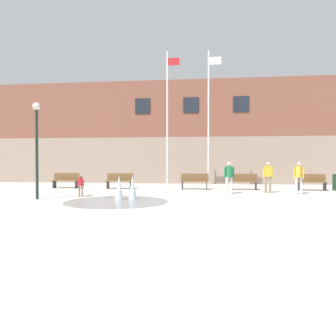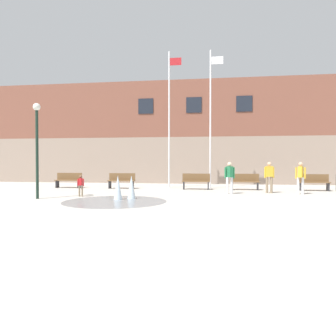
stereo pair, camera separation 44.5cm
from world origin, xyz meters
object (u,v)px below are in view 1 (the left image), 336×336
at_px(lamp_post_left_lane, 37,137).
at_px(park_bench_under_right_flagpole, 195,181).
at_px(park_bench_far_right, 311,182).
at_px(adult_watching, 268,175).
at_px(adult_in_red, 299,175).
at_px(flagpole_left, 168,116).
at_px(park_bench_center, 120,181).
at_px(park_bench_near_trashcan, 243,181).
at_px(child_running, 81,184).
at_px(adult_near_bench, 229,175).
at_px(park_bench_left_of_flagpoles, 66,180).
at_px(flagpole_right, 209,115).

bearing_deg(lamp_post_left_lane, park_bench_under_right_flagpole, 40.98).
height_order(park_bench_far_right, adult_watching, adult_watching).
bearing_deg(adult_in_red, flagpole_left, 93.95).
height_order(park_bench_center, park_bench_under_right_flagpole, same).
relative_size(park_bench_near_trashcan, adult_watching, 1.01).
height_order(park_bench_far_right, child_running, child_running).
height_order(adult_near_bench, flagpole_left, flagpole_left).
bearing_deg(adult_near_bench, park_bench_under_right_flagpole, -176.80).
bearing_deg(adult_near_bench, lamp_post_left_lane, -102.35).
relative_size(park_bench_near_trashcan, child_running, 1.62).
distance_m(adult_in_red, child_running, 10.61).
bearing_deg(park_bench_center, child_running, -97.62).
bearing_deg(park_bench_left_of_flagpoles, adult_near_bench, -13.79).
relative_size(park_bench_under_right_flagpole, lamp_post_left_lane, 0.39).
xyz_separation_m(park_bench_center, flagpole_right, (5.25, 1.03, 3.91)).
distance_m(flagpole_left, flagpole_right, 2.50).
bearing_deg(park_bench_under_right_flagpole, park_bench_left_of_flagpoles, -179.69).
bearing_deg(park_bench_under_right_flagpole, flagpole_right, 49.67).
distance_m(park_bench_center, flagpole_right, 6.62).
distance_m(adult_in_red, adult_near_bench, 3.47).
height_order(adult_watching, flagpole_left, flagpole_left).
height_order(park_bench_center, child_running, child_running).
bearing_deg(adult_watching, park_bench_center, 155.98).
relative_size(flagpole_left, flagpole_right, 1.00).
distance_m(park_bench_center, park_bench_far_right, 10.92).
distance_m(park_bench_left_of_flagpoles, flagpole_left, 7.32).
xyz_separation_m(park_bench_center, adult_near_bench, (6.24, -2.33, 0.45)).
height_order(park_bench_under_right_flagpole, adult_in_red, adult_in_red).
xyz_separation_m(park_bench_under_right_flagpole, lamp_post_left_lane, (-6.55, -5.69, 2.21)).
height_order(park_bench_center, adult_near_bench, adult_near_bench).
bearing_deg(flagpole_left, park_bench_far_right, -6.31).
relative_size(park_bench_far_right, adult_near_bench, 1.01).
relative_size(park_bench_center, adult_near_bench, 1.01).
bearing_deg(park_bench_left_of_flagpoles, park_bench_center, -0.39).
bearing_deg(park_bench_under_right_flagpole, child_running, -137.68).
height_order(park_bench_near_trashcan, adult_watching, adult_watching).
bearing_deg(child_running, adult_watching, 102.51).
height_order(adult_watching, lamp_post_left_lane, lamp_post_left_lane).
height_order(park_bench_center, flagpole_right, flagpole_right).
xyz_separation_m(adult_near_bench, flagpole_right, (-0.99, 3.36, 3.45)).
height_order(park_bench_under_right_flagpole, park_bench_far_right, same).
height_order(adult_watching, adult_near_bench, same).
bearing_deg(adult_near_bench, adult_in_red, 62.16).
bearing_deg(flagpole_right, park_bench_left_of_flagpoles, -173.32).
xyz_separation_m(adult_in_red, adult_near_bench, (-3.45, -0.36, 0.00)).
xyz_separation_m(adult_watching, adult_near_bench, (-2.03, -0.80, 0.00)).
distance_m(park_bench_left_of_flagpoles, flagpole_right, 9.50).
distance_m(park_bench_near_trashcan, adult_watching, 2.07).
xyz_separation_m(adult_in_red, child_running, (-10.30, -2.55, -0.35)).
relative_size(park_bench_under_right_flagpole, adult_in_red, 1.01).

